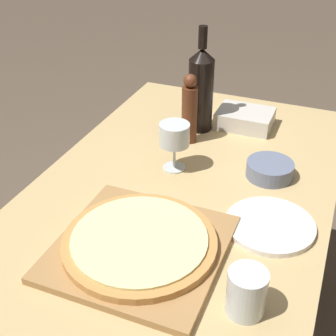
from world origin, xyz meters
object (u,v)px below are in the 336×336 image
(wine_bottle, at_px, (201,89))
(wine_glass, at_px, (174,136))
(small_bowl, at_px, (270,170))
(pepper_mill, at_px, (189,110))
(pizza, at_px, (138,241))

(wine_bottle, relative_size, wine_glass, 2.39)
(wine_glass, distance_m, small_bowl, 0.28)
(wine_bottle, distance_m, pepper_mill, 0.10)
(pizza, distance_m, wine_glass, 0.37)
(pepper_mill, bearing_deg, small_bowl, -21.09)
(pizza, relative_size, pepper_mill, 1.56)
(wine_bottle, height_order, small_bowl, wine_bottle)
(wine_bottle, height_order, pepper_mill, wine_bottle)
(pepper_mill, relative_size, wine_glass, 1.56)
(pepper_mill, height_order, small_bowl, pepper_mill)
(pizza, relative_size, wine_glass, 2.44)
(small_bowl, bearing_deg, pepper_mill, 158.91)
(pepper_mill, relative_size, small_bowl, 1.70)
(wine_bottle, distance_m, small_bowl, 0.36)
(pizza, xyz_separation_m, small_bowl, (0.21, 0.42, -0.01))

